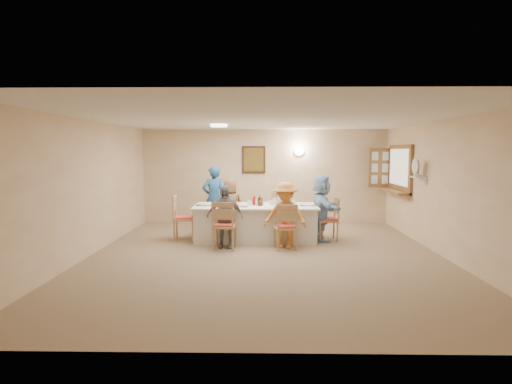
{
  "coord_description": "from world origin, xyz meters",
  "views": [
    {
      "loc": [
        -0.05,
        -7.14,
        1.93
      ],
      "look_at": [
        -0.2,
        1.4,
        1.05
      ],
      "focal_mm": 28.0,
      "sensor_mm": 36.0,
      "label": 1
    }
  ],
  "objects_px": {
    "desk_fan": "(417,170)",
    "diner_front_left": "(225,216)",
    "diner_back_right": "(282,208)",
    "diner_front_right": "(285,215)",
    "diner_back_left": "(230,206)",
    "chair_back_left": "(231,214)",
    "dining_table": "(256,223)",
    "chair_front_right": "(285,226)",
    "chair_left_end": "(184,217)",
    "chair_back_right": "(282,213)",
    "condiment_ketchup": "(254,200)",
    "serving_hatch": "(400,169)",
    "diner_right_end": "(321,208)",
    "chair_front_left": "(224,225)",
    "chair_right_end": "(327,219)",
    "caregiver": "(214,198)"
  },
  "relations": [
    {
      "from": "diner_back_right",
      "to": "chair_front_left",
      "type": "bearing_deg",
      "value": 46.6
    },
    {
      "from": "diner_back_right",
      "to": "diner_front_right",
      "type": "bearing_deg",
      "value": 85.63
    },
    {
      "from": "chair_front_left",
      "to": "diner_back_right",
      "type": "relative_size",
      "value": 0.8
    },
    {
      "from": "diner_back_right",
      "to": "diner_front_right",
      "type": "height_order",
      "value": "diner_front_right"
    },
    {
      "from": "chair_back_left",
      "to": "diner_front_right",
      "type": "height_order",
      "value": "diner_front_right"
    },
    {
      "from": "chair_right_end",
      "to": "condiment_ketchup",
      "type": "bearing_deg",
      "value": -93.68
    },
    {
      "from": "desk_fan",
      "to": "chair_front_left",
      "type": "height_order",
      "value": "desk_fan"
    },
    {
      "from": "serving_hatch",
      "to": "chair_front_right",
      "type": "distance_m",
      "value": 3.51
    },
    {
      "from": "desk_fan",
      "to": "chair_left_end",
      "type": "distance_m",
      "value": 4.98
    },
    {
      "from": "dining_table",
      "to": "chair_right_end",
      "type": "xyz_separation_m",
      "value": [
        1.55,
        0.0,
        0.09
      ]
    },
    {
      "from": "serving_hatch",
      "to": "desk_fan",
      "type": "relative_size",
      "value": 5.0
    },
    {
      "from": "chair_back_right",
      "to": "chair_front_left",
      "type": "distance_m",
      "value": 2.0
    },
    {
      "from": "serving_hatch",
      "to": "diner_back_left",
      "type": "height_order",
      "value": "serving_hatch"
    },
    {
      "from": "diner_back_left",
      "to": "diner_back_right",
      "type": "relative_size",
      "value": 1.08
    },
    {
      "from": "chair_back_left",
      "to": "diner_front_right",
      "type": "relative_size",
      "value": 0.69
    },
    {
      "from": "chair_right_end",
      "to": "condiment_ketchup",
      "type": "xyz_separation_m",
      "value": [
        -1.58,
        0.05,
        0.41
      ]
    },
    {
      "from": "desk_fan",
      "to": "chair_back_left",
      "type": "relative_size",
      "value": 0.33
    },
    {
      "from": "diner_front_left",
      "to": "serving_hatch",
      "type": "bearing_deg",
      "value": 28.44
    },
    {
      "from": "diner_front_right",
      "to": "condiment_ketchup",
      "type": "relative_size",
      "value": 5.73
    },
    {
      "from": "chair_left_end",
      "to": "dining_table",
      "type": "bearing_deg",
      "value": -94.33
    },
    {
      "from": "diner_back_left",
      "to": "chair_back_left",
      "type": "bearing_deg",
      "value": -101.69
    },
    {
      "from": "desk_fan",
      "to": "serving_hatch",
      "type": "bearing_deg",
      "value": 85.34
    },
    {
      "from": "chair_back_right",
      "to": "diner_front_left",
      "type": "bearing_deg",
      "value": -137.31
    },
    {
      "from": "chair_left_end",
      "to": "diner_back_left",
      "type": "relative_size",
      "value": 0.76
    },
    {
      "from": "serving_hatch",
      "to": "diner_right_end",
      "type": "height_order",
      "value": "serving_hatch"
    },
    {
      "from": "diner_back_right",
      "to": "diner_front_right",
      "type": "distance_m",
      "value": 1.36
    },
    {
      "from": "chair_front_right",
      "to": "diner_back_right",
      "type": "height_order",
      "value": "diner_back_right"
    },
    {
      "from": "caregiver",
      "to": "serving_hatch",
      "type": "bearing_deg",
      "value": 153.98
    },
    {
      "from": "diner_front_left",
      "to": "chair_right_end",
      "type": "bearing_deg",
      "value": 23.17
    },
    {
      "from": "dining_table",
      "to": "chair_left_end",
      "type": "distance_m",
      "value": 1.55
    },
    {
      "from": "chair_front_right",
      "to": "caregiver",
      "type": "relative_size",
      "value": 0.58
    },
    {
      "from": "chair_back_right",
      "to": "chair_right_end",
      "type": "height_order",
      "value": "chair_back_right"
    },
    {
      "from": "chair_front_right",
      "to": "chair_left_end",
      "type": "xyz_separation_m",
      "value": [
        -2.15,
        0.8,
        0.04
      ]
    },
    {
      "from": "chair_back_right",
      "to": "chair_front_right",
      "type": "distance_m",
      "value": 1.6
    },
    {
      "from": "dining_table",
      "to": "chair_front_right",
      "type": "xyz_separation_m",
      "value": [
        0.6,
        -0.8,
        0.08
      ]
    },
    {
      "from": "chair_left_end",
      "to": "diner_front_right",
      "type": "bearing_deg",
      "value": -111.88
    },
    {
      "from": "serving_hatch",
      "to": "dining_table",
      "type": "relative_size",
      "value": 0.57
    },
    {
      "from": "diner_back_right",
      "to": "diner_back_left",
      "type": "bearing_deg",
      "value": -4.37
    },
    {
      "from": "chair_back_right",
      "to": "chair_right_end",
      "type": "distance_m",
      "value": 1.24
    },
    {
      "from": "condiment_ketchup",
      "to": "diner_right_end",
      "type": "bearing_deg",
      "value": -1.88
    },
    {
      "from": "desk_fan",
      "to": "diner_front_left",
      "type": "bearing_deg",
      "value": -175.02
    },
    {
      "from": "chair_back_left",
      "to": "chair_right_end",
      "type": "distance_m",
      "value": 2.29
    },
    {
      "from": "chair_back_left",
      "to": "chair_back_right",
      "type": "bearing_deg",
      "value": 2.14
    },
    {
      "from": "chair_front_left",
      "to": "diner_front_left",
      "type": "height_order",
      "value": "diner_front_left"
    },
    {
      "from": "diner_front_right",
      "to": "diner_right_end",
      "type": "relative_size",
      "value": 0.93
    },
    {
      "from": "diner_back_right",
      "to": "diner_front_right",
      "type": "relative_size",
      "value": 0.91
    },
    {
      "from": "serving_hatch",
      "to": "chair_back_right",
      "type": "distance_m",
      "value": 3.01
    },
    {
      "from": "desk_fan",
      "to": "diner_right_end",
      "type": "relative_size",
      "value": 0.21
    },
    {
      "from": "diner_back_right",
      "to": "diner_front_right",
      "type": "xyz_separation_m",
      "value": [
        0.0,
        -1.36,
        0.06
      ]
    },
    {
      "from": "chair_back_right",
      "to": "diner_back_left",
      "type": "relative_size",
      "value": 0.73
    }
  ]
}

